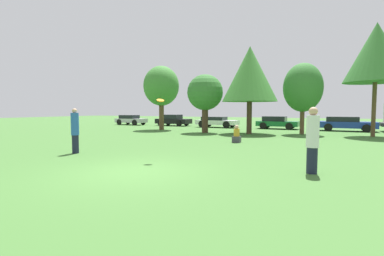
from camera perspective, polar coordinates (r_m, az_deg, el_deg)
The scene contains 15 objects.
ground_plane at distance 8.78m, azimuth -11.98°, elevation -8.68°, with size 120.00×120.00×0.00m, color #3D6B2D.
person_thrower at distance 13.00m, azimuth -22.75°, elevation -0.49°, with size 0.33×0.33×1.93m.
person_catcher at distance 8.92m, azimuth 23.37°, elevation -2.23°, with size 0.36×0.36×1.96m.
frisbee at distance 10.42m, azimuth -6.47°, elevation 5.63°, with size 0.30×0.28×0.17m.
bystander_sitting at distance 16.20m, azimuth 9.08°, elevation -1.49°, with size 0.45×0.38×1.00m.
tree_0 at distance 26.41m, azimuth -6.29°, elevation 8.45°, with size 3.30×3.30×5.92m.
tree_1 at distance 22.86m, azimuth 2.68°, elevation 7.14°, with size 2.91×2.91×4.73m.
tree_2 at distance 22.22m, azimuth 11.71°, elevation 10.70°, with size 4.21×4.21×6.71m.
tree_3 at distance 22.98m, azimuth 21.69°, elevation 7.63°, with size 2.89×2.89×5.39m.
tree_4 at distance 23.36m, azimuth 33.45°, elevation 12.71°, with size 4.05×4.05×7.80m.
parked_car_silver at distance 35.34m, azimuth -12.42°, elevation 1.70°, with size 3.90×1.90×1.20m.
parked_car_black at distance 32.63m, azimuth -3.95°, elevation 1.65°, with size 4.09×2.07×1.30m.
parked_car_white at distance 29.65m, azimuth 4.99°, elevation 1.34°, with size 4.44×2.09×1.12m.
parked_car_green at distance 28.47m, azimuth 16.89°, elevation 1.14°, with size 3.92×2.06×1.22m.
parked_car_blue at distance 27.85m, azimuth 28.83°, elevation 0.82°, with size 4.64×1.99×1.25m.
Camera 1 is at (5.23, -6.80, 1.88)m, focal length 26.15 mm.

